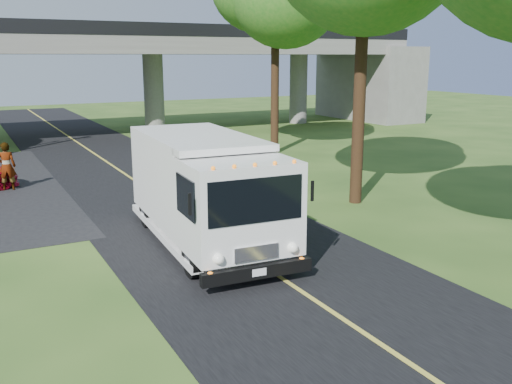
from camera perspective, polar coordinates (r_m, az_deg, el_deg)
ground at (r=11.23m, az=12.74°, el=-14.98°), size 120.00×120.00×0.00m
road at (r=19.33m, az=-6.75°, el=-2.48°), size 7.00×90.00×0.02m
lane_line at (r=19.33m, az=-6.75°, el=-2.42°), size 0.12×90.00×0.01m
overpass at (r=39.95m, az=-18.68°, el=11.72°), size 54.00×10.00×7.30m
step_van at (r=16.13m, az=-5.10°, el=0.49°), size 3.16×7.52×3.09m
pedestrian at (r=24.89m, az=-23.69°, el=2.36°), size 0.78×0.57×1.97m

